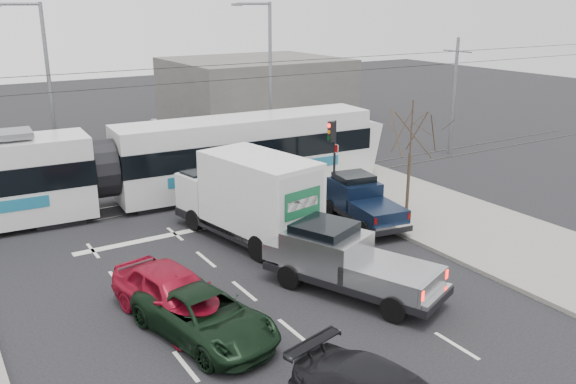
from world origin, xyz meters
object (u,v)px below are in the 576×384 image
silver_pickup (344,260)px  green_car (205,316)px  traffic_signal (333,142)px  street_lamp_near (267,74)px  navy_pickup (361,200)px  tram (102,170)px  street_lamp_far (45,84)px  red_car (173,294)px  box_truck (250,198)px  bare_tree (411,132)px

silver_pickup → green_car: 5.08m
traffic_signal → street_lamp_near: (0.84, 7.50, 2.37)m
street_lamp_near → navy_pickup: size_ratio=1.83×
tram → silver_pickup: bearing=-66.2°
traffic_signal → silver_pickup: traffic_signal is taller
street_lamp_near → street_lamp_far: same height
red_car → traffic_signal: bearing=21.9°
street_lamp_near → red_car: (-11.62, -14.49, -4.30)m
green_car → traffic_signal: bearing=26.8°
box_truck → navy_pickup: size_ratio=1.48×
street_lamp_near → tram: 11.73m
street_lamp_far → tram: street_lamp_far is taller
box_truck → green_car: box_truck is taller
tram → green_car: tram is taller
street_lamp_near → red_car: size_ratio=1.90×
bare_tree → red_car: bare_tree is taller
green_car → silver_pickup: bearing=-8.5°
traffic_signal → box_truck: 6.50m
red_car → green_car: bearing=-87.3°
bare_tree → navy_pickup: 3.54m
street_lamp_near → red_car: bearing=-128.7°
traffic_signal → tram: size_ratio=0.13×
bare_tree → silver_pickup: size_ratio=0.80×
traffic_signal → green_car: traffic_signal is taller
traffic_signal → silver_pickup: size_ratio=0.58×
traffic_signal → street_lamp_near: 7.91m
red_car → bare_tree: bearing=3.0°
silver_pickup → green_car: silver_pickup is taller
street_lamp_far → green_car: 18.49m
green_car → street_lamp_far: bearing=78.5°
box_truck → green_car: size_ratio=1.52×
navy_pickup → green_car: navy_pickup is taller
traffic_signal → box_truck: (-5.85, -2.65, -1.02)m
bare_tree → box_truck: bearing=169.0°
silver_pickup → bare_tree: bearing=10.0°
bare_tree → street_lamp_near: bearing=91.4°
traffic_signal → green_car: (-10.42, -8.45, -2.07)m
bare_tree → street_lamp_near: size_ratio=0.56×
traffic_signal → box_truck: bearing=-155.6°
silver_pickup → street_lamp_near: bearing=45.9°
street_lamp_near → box_truck: street_lamp_near is taller
green_car → red_car: red_car is taller
street_lamp_near → green_car: (-11.27, -15.95, -4.44)m
tram → traffic_signal: bearing=-17.5°
street_lamp_far → red_car: (-0.12, -16.49, -4.30)m
street_lamp_near → silver_pickup: 17.29m
traffic_signal → red_car: 12.99m
traffic_signal → green_car: 13.57m
red_car → navy_pickup: bearing=9.2°
navy_pickup → box_truck: bearing=-179.7°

